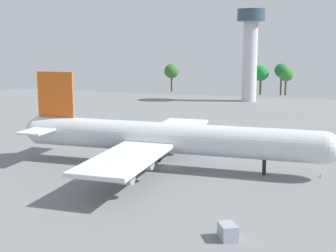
{
  "coord_description": "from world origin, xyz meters",
  "views": [
    {
      "loc": [
        26.59,
        -84.69,
        23.99
      ],
      "look_at": [
        0.0,
        0.0,
        8.15
      ],
      "focal_mm": 50.18,
      "sensor_mm": 36.0,
      "label": 1
    }
  ],
  "objects_px": {
    "cargo_container_fore": "(228,232)",
    "safety_cone_nose": "(320,175)",
    "baggage_tug": "(103,135)",
    "control_tower": "(250,46)",
    "cargo_airplane": "(166,138)"
  },
  "relations": [
    {
      "from": "safety_cone_nose",
      "to": "control_tower",
      "type": "relative_size",
      "value": 0.02
    },
    {
      "from": "cargo_airplane",
      "to": "safety_cone_nose",
      "type": "xyz_separation_m",
      "value": [
        28.76,
        1.68,
        -5.43
      ]
    },
    {
      "from": "cargo_container_fore",
      "to": "cargo_airplane",
      "type": "bearing_deg",
      "value": 120.19
    },
    {
      "from": "cargo_container_fore",
      "to": "safety_cone_nose",
      "type": "bearing_deg",
      "value": 70.79
    },
    {
      "from": "cargo_airplane",
      "to": "control_tower",
      "type": "height_order",
      "value": "control_tower"
    },
    {
      "from": "cargo_airplane",
      "to": "safety_cone_nose",
      "type": "distance_m",
      "value": 29.32
    },
    {
      "from": "cargo_container_fore",
      "to": "control_tower",
      "type": "xyz_separation_m",
      "value": [
        -16.64,
        140.28,
        21.76
      ]
    },
    {
      "from": "control_tower",
      "to": "safety_cone_nose",
      "type": "bearing_deg",
      "value": -75.61
    },
    {
      "from": "baggage_tug",
      "to": "cargo_container_fore",
      "type": "xyz_separation_m",
      "value": [
        40.77,
        -50.89,
        -0.23
      ]
    },
    {
      "from": "cargo_container_fore",
      "to": "safety_cone_nose",
      "type": "relative_size",
      "value": 5.56
    },
    {
      "from": "baggage_tug",
      "to": "control_tower",
      "type": "height_order",
      "value": "control_tower"
    },
    {
      "from": "safety_cone_nose",
      "to": "baggage_tug",
      "type": "bearing_deg",
      "value": 159.97
    },
    {
      "from": "baggage_tug",
      "to": "cargo_container_fore",
      "type": "height_order",
      "value": "baggage_tug"
    },
    {
      "from": "cargo_airplane",
      "to": "baggage_tug",
      "type": "distance_m",
      "value": 31.32
    },
    {
      "from": "baggage_tug",
      "to": "safety_cone_nose",
      "type": "bearing_deg",
      "value": -20.03
    }
  ]
}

